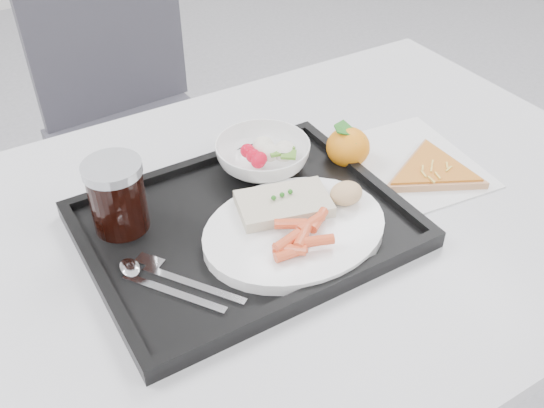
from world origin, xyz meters
The scene contains 14 objects.
table centered at (0.00, 0.30, 0.68)m, with size 1.20×0.80×0.75m.
chair centered at (0.03, 1.11, 0.54)m, with size 0.44×0.44×0.93m.
tray centered at (-0.06, 0.30, 0.76)m, with size 0.45×0.35×0.03m.
dinner_plate centered at (-0.01, 0.24, 0.77)m, with size 0.27×0.27×0.02m.
fish_fillet centered at (-0.01, 0.28, 0.79)m, with size 0.15×0.11×0.03m.
bread_roll centered at (0.08, 0.25, 0.80)m, with size 0.06×0.06×0.03m.
salad_bowl centered at (0.03, 0.40, 0.79)m, with size 0.15×0.15×0.05m.
cola_glass centered at (-0.22, 0.38, 0.82)m, with size 0.08×0.08×0.11m.
cutlery centered at (-0.21, 0.25, 0.77)m, with size 0.13×0.16×0.01m.
napkin centered at (0.24, 0.31, 0.75)m, with size 0.27×0.26×0.00m.
tangerine centered at (0.17, 0.36, 0.79)m, with size 0.09×0.09×0.07m.
pizza_slice centered at (0.27, 0.26, 0.76)m, with size 0.20×0.20×0.02m.
carrot_pile centered at (-0.03, 0.20, 0.80)m, with size 0.11×0.08×0.02m.
salad_contents centered at (0.04, 0.40, 0.80)m, with size 0.08×0.08×0.03m.
Camera 1 is at (-0.37, -0.29, 1.34)m, focal length 40.00 mm.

